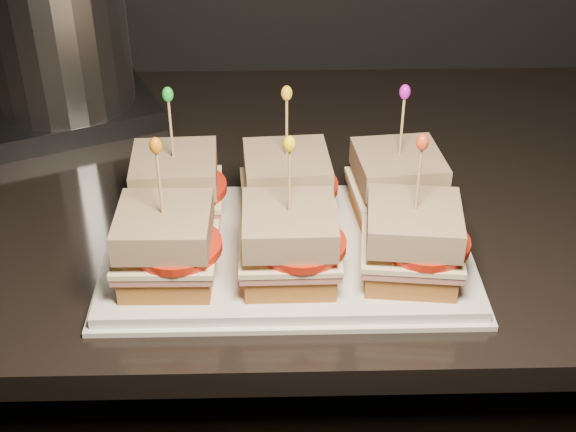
{
  "coord_description": "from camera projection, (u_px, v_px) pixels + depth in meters",
  "views": [
    {
      "loc": [
        0.49,
        0.76,
        1.47
      ],
      "look_at": [
        0.51,
        1.48,
        1.0
      ],
      "focal_mm": 50.0,
      "sensor_mm": 36.0,
      "label": 1
    }
  ],
  "objects": [
    {
      "name": "sandwich_2_frill",
      "position": [
        405.0,
        92.0,
        0.84
      ],
      "size": [
        0.01,
        0.01,
        0.02
      ],
      "primitive_type": "ellipsoid",
      "color": "#C811C9",
      "rests_on": "sandwich_2_pick"
    },
    {
      "name": "sandwich_0_bread_bot",
      "position": [
        178.0,
        208.0,
        0.92
      ],
      "size": [
        0.1,
        0.1,
        0.03
      ],
      "primitive_type": "cube",
      "rotation": [
        0.0,
        0.0,
        0.05
      ],
      "color": "brown",
      "rests_on": "platter"
    },
    {
      "name": "cabinet",
      "position": [
        371.0,
        432.0,
        1.31
      ],
      "size": [
        2.58,
        0.67,
        0.91
      ],
      "primitive_type": "cube",
      "color": "black",
      "rests_on": "ground"
    },
    {
      "name": "sandwich_1_frill",
      "position": [
        287.0,
        93.0,
        0.84
      ],
      "size": [
        0.01,
        0.01,
        0.02
      ],
      "primitive_type": "ellipsoid",
      "color": "gold",
      "rests_on": "sandwich_1_pick"
    },
    {
      "name": "sandwich_4_bread_bot",
      "position": [
        289.0,
        266.0,
        0.83
      ],
      "size": [
        0.09,
        0.09,
        0.03
      ],
      "primitive_type": "cube",
      "rotation": [
        0.0,
        0.0,
        0.01
      ],
      "color": "brown",
      "rests_on": "platter"
    },
    {
      "name": "sandwich_3_pick",
      "position": [
        160.0,
        187.0,
        0.77
      ],
      "size": [
        0.0,
        0.0,
        0.09
      ],
      "primitive_type": "cylinder",
      "color": "tan",
      "rests_on": "sandwich_3_bread_top"
    },
    {
      "name": "sandwich_2_bread_top",
      "position": [
        398.0,
        167.0,
        0.9
      ],
      "size": [
        0.1,
        0.1,
        0.03
      ],
      "primitive_type": "cube",
      "rotation": [
        0.0,
        0.0,
        0.1
      ],
      "color": "#502B10",
      "rests_on": "sandwich_2_tomato"
    },
    {
      "name": "sandwich_1_cheese",
      "position": [
        287.0,
        189.0,
        0.91
      ],
      "size": [
        0.11,
        0.11,
        0.01
      ],
      "primitive_type": "cube",
      "rotation": [
        0.0,
        0.0,
        0.07
      ],
      "color": "#FFE8B0",
      "rests_on": "sandwich_1_ham"
    },
    {
      "name": "sandwich_3_bread_bot",
      "position": [
        168.0,
        267.0,
        0.83
      ],
      "size": [
        0.09,
        0.09,
        0.03
      ],
      "primitive_type": "cube",
      "rotation": [
        0.0,
        0.0,
        -0.02
      ],
      "color": "brown",
      "rests_on": "platter"
    },
    {
      "name": "sandwich_3_ham",
      "position": [
        167.0,
        254.0,
        0.82
      ],
      "size": [
        0.1,
        0.1,
        0.01
      ],
      "primitive_type": "cube",
      "rotation": [
        0.0,
        0.0,
        -0.02
      ],
      "color": "#B6695E",
      "rests_on": "sandwich_3_bread_bot"
    },
    {
      "name": "sandwich_5_ham",
      "position": [
        411.0,
        251.0,
        0.82
      ],
      "size": [
        0.11,
        0.11,
        0.01
      ],
      "primitive_type": "cube",
      "rotation": [
        0.0,
        0.0,
        -0.12
      ],
      "color": "#B6695E",
      "rests_on": "sandwich_5_bread_bot"
    },
    {
      "name": "appliance",
      "position": [
        53.0,
        17.0,
        1.09
      ],
      "size": [
        0.24,
        0.2,
        0.31
      ],
      "primitive_type": null,
      "color": "silver",
      "rests_on": "granite_slab"
    },
    {
      "name": "sandwich_5_bread_bot",
      "position": [
        410.0,
        264.0,
        0.83
      ],
      "size": [
        0.1,
        0.1,
        0.03
      ],
      "primitive_type": "cube",
      "rotation": [
        0.0,
        0.0,
        -0.12
      ],
      "color": "brown",
      "rests_on": "platter"
    },
    {
      "name": "sandwich_1_pick",
      "position": [
        287.0,
        131.0,
        0.87
      ],
      "size": [
        0.0,
        0.0,
        0.09
      ],
      "primitive_type": "cylinder",
      "color": "tan",
      "rests_on": "sandwich_1_bread_top"
    },
    {
      "name": "sandwich_5_bread_top",
      "position": [
        414.0,
        223.0,
        0.8
      ],
      "size": [
        0.1,
        0.1,
        0.03
      ],
      "primitive_type": "cube",
      "rotation": [
        0.0,
        0.0,
        -0.12
      ],
      "color": "#502B10",
      "rests_on": "sandwich_5_tomato"
    },
    {
      "name": "sandwich_2_tomato",
      "position": [
        408.0,
        185.0,
        0.9
      ],
      "size": [
        0.09,
        0.09,
        0.01
      ],
      "primitive_type": "cylinder",
      "color": "red",
      "rests_on": "sandwich_2_cheese"
    },
    {
      "name": "granite_slab",
      "position": [
        392.0,
        186.0,
        1.05
      ],
      "size": [
        2.62,
        0.71,
        0.03
      ],
      "primitive_type": "cube",
      "color": "black",
      "rests_on": "cabinet"
    },
    {
      "name": "sandwich_0_ham",
      "position": [
        177.0,
        196.0,
        0.91
      ],
      "size": [
        0.1,
        0.1,
        0.01
      ],
      "primitive_type": "cube",
      "rotation": [
        0.0,
        0.0,
        0.05
      ],
      "color": "#B6695E",
      "rests_on": "sandwich_0_bread_bot"
    },
    {
      "name": "sandwich_2_cheese",
      "position": [
        397.0,
        188.0,
        0.91
      ],
      "size": [
        0.11,
        0.11,
        0.01
      ],
      "primitive_type": "cube",
      "rotation": [
        0.0,
        0.0,
        0.1
      ],
      "color": "#FFE8B0",
      "rests_on": "sandwich_2_ham"
    },
    {
      "name": "appliance_base",
      "position": [
        68.0,
        109.0,
        1.17
      ],
      "size": [
        0.3,
        0.28,
        0.03
      ],
      "primitive_type": "cube",
      "rotation": [
        0.0,
        0.0,
        0.41
      ],
      "color": "#262628",
      "rests_on": "granite_slab"
    },
    {
      "name": "sandwich_2_pick",
      "position": [
        402.0,
        130.0,
        0.87
      ],
      "size": [
        0.0,
        0.0,
        0.09
      ],
      "primitive_type": "cylinder",
      "color": "tan",
      "rests_on": "sandwich_2_bread_top"
    },
    {
      "name": "sandwich_2_ham",
      "position": [
        396.0,
        193.0,
        0.91
      ],
      "size": [
        0.11,
        0.11,
        0.01
      ],
      "primitive_type": "cube",
      "rotation": [
        0.0,
        0.0,
        0.1
      ],
      "color": "#B6695E",
      "rests_on": "sandwich_2_bread_bot"
    },
    {
      "name": "sandwich_4_bread_top",
      "position": [
        289.0,
        224.0,
        0.8
      ],
      "size": [
        0.09,
        0.09,
        0.03
      ],
      "primitive_type": "cube",
      "rotation": [
        0.0,
        0.0,
        0.01
      ],
      "color": "#502B10",
      "rests_on": "sandwich_4_tomato"
    },
    {
      "name": "sandwich_1_bread_bot",
      "position": [
        287.0,
        207.0,
        0.92
      ],
      "size": [
        0.1,
        0.1,
        0.03
      ],
      "primitive_type": "cube",
      "rotation": [
        0.0,
        0.0,
        0.07
      ],
      "color": "brown",
      "rests_on": "platter"
    },
    {
      "name": "sandwich_5_pick",
      "position": [
        418.0,
        183.0,
        0.78
      ],
      "size": [
        0.0,
        0.0,
        0.09
      ],
      "primitive_type": "cylinder",
      "color": "tan",
      "rests_on": "sandwich_5_bread_top"
    },
    {
      "name": "sandwich_0_cheese",
      "position": [
        176.0,
        191.0,
        0.91
      ],
      "size": [
        0.11,
        0.1,
        0.01
      ],
      "primitive_type": "cube",
      "rotation": [
        0.0,
        0.0,
        0.05
      ],
      "color": "#FFE8B0",
      "rests_on": "sandwich_0_ham"
    },
    {
      "name": "sandwich_1_ham",
      "position": [
        287.0,
        194.0,
        0.91
      ],
      "size": [
        0.11,
        0.1,
        0.01
      ],
      "primitive_type": "cube",
      "rotation": [
        0.0,
        0.0,
        0.07
      ],
      "color": "#B6695E",
      "rests_on": "sandwich_1_bread_bot"
    },
    {
      "name": "sandwich_5_cheese",
      "position": [
        412.0,
        245.0,
        0.82
      ],
      "size": [
        0.11,
        0.11,
        0.01
      ],
      "primitive_type": "cube",
      "rotation": [
        0.0,
        0.0,
        -0.12
      ],
      "color": "#FFE8B0",
      "rests_on": "sandwich_5_ham"
    },
    {
      "name": "sandwich_2_bread_bot",
      "position": [
        395.0,
        205.0,
        0.92
      ],
      "size": [
        0.1,
        0.1,
        0.03
      ],
      "primitive_type": "cube",
      "rotation": [
        0.0,
        0.0,
        0.1
      ],
      "color": "brown",
      "rests_on": "platter"
    },
    {
      "name": "sandwich_0_frill",
      "position": [
        168.0,
        94.0,
        0.84
      ],
      "size": [
        0.01,
        0.01,
        0.02
      ],
      "primitive_type": "ellipsoid",
      "color": "green",
      "rests_on": "sandwich_0_pick"
    },
    {
      "name": "sandwich_4_tomato",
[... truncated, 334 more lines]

